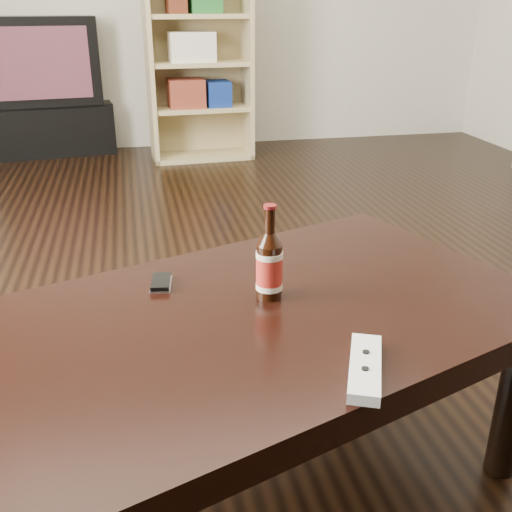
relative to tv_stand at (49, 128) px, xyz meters
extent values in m
cube|color=black|center=(1.03, -2.95, -0.19)|extent=(5.00, 6.00, 0.01)
cube|color=black|center=(0.00, 0.00, 0.00)|extent=(1.00, 0.59, 0.38)
cube|color=black|center=(0.00, 0.00, 0.49)|extent=(0.87, 0.61, 0.61)
cube|color=#B6391E|center=(0.03, -0.25, 0.49)|extent=(0.66, 0.09, 0.49)
cube|color=tan|center=(0.77, -0.44, 0.49)|extent=(0.05, 0.33, 1.35)
cube|color=tan|center=(1.47, -0.40, 0.49)|extent=(0.05, 0.33, 1.35)
cube|color=tan|center=(1.12, -0.42, -0.17)|extent=(0.74, 0.37, 0.03)
cube|color=tan|center=(1.12, -0.27, 0.49)|extent=(0.73, 0.07, 1.35)
cube|color=tan|center=(1.12, -0.42, 0.18)|extent=(0.68, 0.33, 0.03)
cube|color=tan|center=(1.12, -0.42, 0.49)|extent=(0.68, 0.33, 0.03)
cube|color=tan|center=(1.12, -0.42, 0.80)|extent=(0.68, 0.33, 0.03)
cube|color=maroon|center=(1.02, -0.45, 0.29)|extent=(0.26, 0.22, 0.20)
cube|color=navy|center=(1.25, -0.44, 0.28)|extent=(0.18, 0.22, 0.18)
cube|color=silver|center=(1.07, -0.45, 0.60)|extent=(0.32, 0.22, 0.20)
cube|color=black|center=(0.83, -3.73, 0.25)|extent=(1.44, 1.12, 0.06)
cylinder|color=black|center=(1.44, -3.81, 0.02)|extent=(0.09, 0.09, 0.41)
cylinder|color=black|center=(1.25, -3.27, 0.02)|extent=(0.09, 0.09, 0.41)
cylinder|color=black|center=(0.88, -3.66, 0.35)|extent=(0.07, 0.07, 0.13)
cylinder|color=maroon|center=(0.88, -3.66, 0.35)|extent=(0.08, 0.08, 0.08)
cylinder|color=beige|center=(0.88, -3.66, 0.39)|extent=(0.08, 0.08, 0.01)
cylinder|color=beige|center=(0.88, -3.66, 0.31)|extent=(0.08, 0.08, 0.01)
cone|color=black|center=(0.88, -3.66, 0.42)|extent=(0.07, 0.07, 0.03)
cylinder|color=black|center=(0.88, -3.66, 0.47)|extent=(0.03, 0.03, 0.06)
cylinder|color=maroon|center=(0.88, -3.66, 0.50)|extent=(0.04, 0.04, 0.01)
cube|color=#B7B7B9|center=(0.65, -3.55, 0.29)|extent=(0.06, 0.09, 0.01)
cube|color=black|center=(0.65, -3.55, 0.29)|extent=(0.05, 0.09, 0.01)
cylinder|color=#B7B7B9|center=(0.64, -3.58, 0.30)|extent=(0.02, 0.02, 0.00)
cube|color=silver|center=(0.98, -3.99, 0.30)|extent=(0.13, 0.20, 0.02)
cylinder|color=black|center=(0.99, -3.96, 0.31)|extent=(0.02, 0.02, 0.00)
cylinder|color=black|center=(0.97, -4.01, 0.31)|extent=(0.02, 0.02, 0.00)
camera|label=1|loc=(0.60, -4.83, 0.90)|focal=42.00mm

